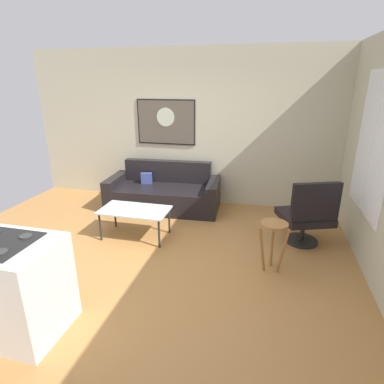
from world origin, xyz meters
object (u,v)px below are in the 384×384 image
Objects in this scene: couch at (164,194)px; bar_stool at (273,234)px; wall_painting at (166,122)px; coffee_table at (135,212)px; armchair at (308,215)px.

bar_stool is at bearing -40.19° from couch.
wall_painting is (-2.03, 2.14, 1.01)m from bar_stool.
bar_stool reaches higher than coffee_table.
wall_painting is (-0.05, 1.72, 1.10)m from coffee_table.
armchair is at bearing 7.79° from coffee_table.
armchair reaches higher than couch.
wall_painting reaches higher than coffee_table.
couch reaches higher than coffee_table.
armchair is at bearing 58.47° from bar_stool.
coffee_table is at bearing -172.21° from armchair.
wall_painting is at bearing 100.62° from couch.
coffee_table is 1.59× the size of bar_stool.
coffee_table is at bearing 167.90° from bar_stool.
bar_stool is at bearing -12.10° from coffee_table.
armchair is (2.40, -0.88, 0.20)m from couch.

